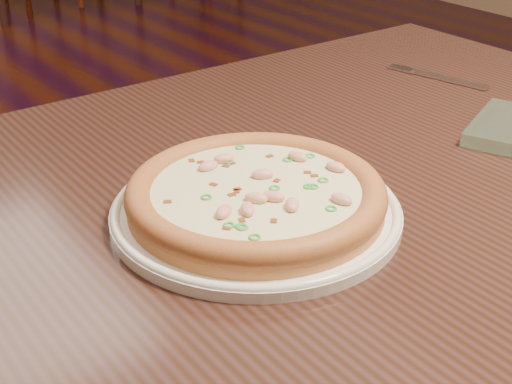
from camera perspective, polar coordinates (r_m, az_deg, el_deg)
ground at (r=1.70m, az=-13.16°, el=-14.31°), size 9.00×9.00×0.00m
hero_table at (r=0.90m, az=4.29°, el=-3.91°), size 1.20×0.80×0.75m
plate at (r=0.75m, az=0.00°, el=-1.44°), size 0.30×0.30×0.02m
pizza at (r=0.74m, az=0.01°, el=-0.20°), size 0.27×0.27×0.03m
fork at (r=1.19m, az=14.52°, el=8.87°), size 0.06×0.17×0.00m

